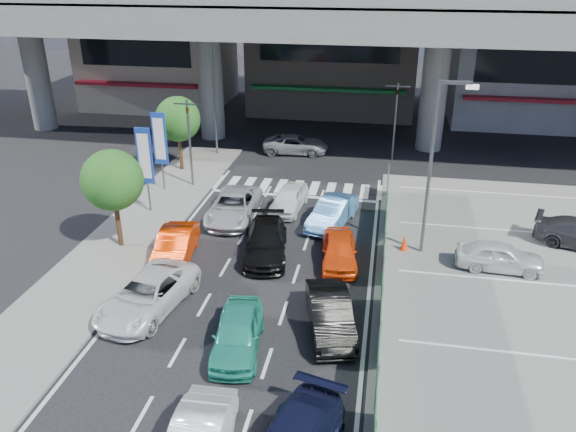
% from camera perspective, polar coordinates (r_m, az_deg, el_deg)
% --- Properties ---
extents(ground, '(120.00, 120.00, 0.00)m').
position_cam_1_polar(ground, '(22.36, -4.57, -9.39)').
color(ground, black).
rests_on(ground, ground).
extents(parking_lot, '(12.00, 28.00, 0.06)m').
position_cam_1_polar(parking_lot, '(24.18, 23.21, -8.61)').
color(parking_lot, slate).
rests_on(parking_lot, ground).
extents(sidewalk_left, '(4.00, 30.00, 0.12)m').
position_cam_1_polar(sidewalk_left, '(27.86, -16.56, -2.91)').
color(sidewalk_left, slate).
rests_on(sidewalk_left, ground).
extents(fence_run, '(0.16, 22.00, 1.80)m').
position_cam_1_polar(fence_run, '(22.12, 9.54, -7.31)').
color(fence_run, '#1F5D31').
rests_on(fence_run, ground).
extents(expressway, '(64.00, 14.00, 10.75)m').
position_cam_1_polar(expressway, '(40.30, 3.29, 19.43)').
color(expressway, slate).
rests_on(expressway, ground).
extents(building_west, '(12.00, 10.90, 13.00)m').
position_cam_1_polar(building_west, '(54.37, -13.16, 17.85)').
color(building_west, '#AAA089').
rests_on(building_west, ground).
extents(building_center, '(14.00, 10.90, 15.00)m').
position_cam_1_polar(building_center, '(51.27, 4.90, 19.11)').
color(building_center, gray).
rests_on(building_center, ground).
extents(building_east, '(12.00, 10.90, 12.00)m').
position_cam_1_polar(building_east, '(51.39, 23.46, 15.59)').
color(building_east, gray).
rests_on(building_east, ground).
extents(traffic_light_left, '(1.60, 1.24, 5.20)m').
position_cam_1_polar(traffic_light_left, '(32.99, -10.10, 9.34)').
color(traffic_light_left, '#595B60').
rests_on(traffic_light_left, ground).
extents(traffic_light_right, '(1.60, 1.24, 5.20)m').
position_cam_1_polar(traffic_light_right, '(37.80, 10.97, 11.24)').
color(traffic_light_right, '#595B60').
rests_on(traffic_light_right, ground).
extents(street_lamp_right, '(1.65, 0.22, 8.00)m').
position_cam_1_polar(street_lamp_right, '(25.14, 14.78, 5.99)').
color(street_lamp_right, '#595B60').
rests_on(street_lamp_right, ground).
extents(street_lamp_left, '(1.65, 0.22, 8.00)m').
position_cam_1_polar(street_lamp_left, '(38.36, -7.32, 12.96)').
color(street_lamp_left, '#595B60').
rests_on(street_lamp_left, ground).
extents(signboard_near, '(0.80, 0.14, 4.70)m').
position_cam_1_polar(signboard_near, '(30.08, -14.33, 5.68)').
color(signboard_near, '#595B60').
rests_on(signboard_near, ground).
extents(signboard_far, '(0.80, 0.14, 4.70)m').
position_cam_1_polar(signboard_far, '(32.84, -12.89, 7.44)').
color(signboard_far, '#595B60').
rests_on(signboard_far, ground).
extents(tree_near, '(2.80, 2.80, 4.80)m').
position_cam_1_polar(tree_near, '(26.53, -17.42, 3.47)').
color(tree_near, '#382314').
rests_on(tree_near, ground).
extents(tree_far, '(2.80, 2.80, 4.80)m').
position_cam_1_polar(tree_far, '(35.94, -11.12, 9.62)').
color(tree_far, '#382314').
rests_on(tree_far, ground).
extents(sedan_white_mid_left, '(3.15, 5.30, 1.38)m').
position_cam_1_polar(sedan_white_mid_left, '(22.55, -14.07, -7.73)').
color(sedan_white_mid_left, silver).
rests_on(sedan_white_mid_left, ground).
extents(taxi_teal_mid, '(2.10, 4.16, 1.36)m').
position_cam_1_polar(taxi_teal_mid, '(19.95, -5.16, -11.77)').
color(taxi_teal_mid, teal).
rests_on(taxi_teal_mid, ground).
extents(hatch_black_mid_right, '(2.44, 4.42, 1.38)m').
position_cam_1_polar(hatch_black_mid_right, '(20.83, 4.32, -9.94)').
color(hatch_black_mid_right, black).
rests_on(hatch_black_mid_right, ground).
extents(taxi_orange_left, '(2.02, 4.35, 1.38)m').
position_cam_1_polar(taxi_orange_left, '(25.81, -11.39, -3.04)').
color(taxi_orange_left, '#E92F00').
rests_on(taxi_orange_left, ground).
extents(sedan_black_mid, '(2.64, 4.91, 1.35)m').
position_cam_1_polar(sedan_black_mid, '(25.73, -2.27, -2.65)').
color(sedan_black_mid, black).
rests_on(sedan_black_mid, ground).
extents(taxi_orange_right, '(1.98, 3.96, 1.30)m').
position_cam_1_polar(taxi_orange_right, '(25.17, 5.22, -3.48)').
color(taxi_orange_right, '#EE440C').
rests_on(taxi_orange_right, ground).
extents(wagon_silver_front_left, '(2.46, 5.04, 1.38)m').
position_cam_1_polar(wagon_silver_front_left, '(29.47, -5.55, 1.00)').
color(wagon_silver_front_left, '#AAADB2').
rests_on(wagon_silver_front_left, ground).
extents(sedan_white_front_mid, '(1.89, 3.92, 1.29)m').
position_cam_1_polar(sedan_white_front_mid, '(30.37, 0.08, 1.78)').
color(sedan_white_front_mid, white).
rests_on(sedan_white_front_mid, ground).
extents(kei_truck_front_right, '(2.49, 4.42, 1.38)m').
position_cam_1_polar(kei_truck_front_right, '(28.71, 4.54, 0.37)').
color(kei_truck_front_right, '#508BCF').
rests_on(kei_truck_front_right, ground).
extents(crossing_wagon_silver, '(4.65, 2.40, 1.25)m').
position_cam_1_polar(crossing_wagon_silver, '(39.50, 0.77, 7.28)').
color(crossing_wagon_silver, '#929599').
rests_on(crossing_wagon_silver, ground).
extents(parked_sedan_white, '(3.81, 1.72, 1.27)m').
position_cam_1_polar(parked_sedan_white, '(26.18, 20.71, -3.83)').
color(parked_sedan_white, silver).
rests_on(parked_sedan_white, parking_lot).
extents(traffic_cone, '(0.50, 0.50, 0.76)m').
position_cam_1_polar(traffic_cone, '(26.72, 11.73, -2.66)').
color(traffic_cone, '#FC360E').
rests_on(traffic_cone, parking_lot).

